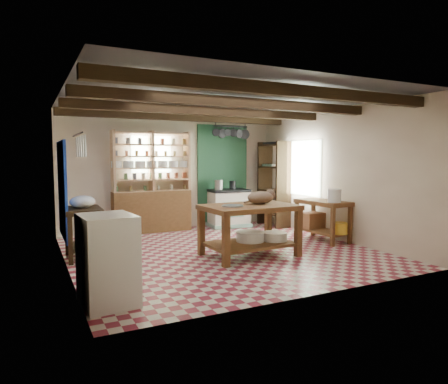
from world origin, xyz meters
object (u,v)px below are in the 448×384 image
stove (229,208)px  cat (260,198)px  work_table (249,230)px  right_counter (322,221)px  prep_table (83,233)px  white_cabinet (108,260)px

stove → cat: size_ratio=1.94×
work_table → right_counter: bearing=10.0°
prep_table → white_cabinet: white_cabinet is taller
prep_table → right_counter: bearing=-7.2°
prep_table → cat: (2.74, -0.99, 0.55)m
prep_table → white_cabinet: size_ratio=0.82×
cat → work_table: bearing=-178.7°
stove → cat: cat is taller
stove → right_counter: size_ratio=0.82×
stove → prep_table: 3.80m
stove → right_counter: stove is taller
cat → prep_table: bearing=147.8°
work_table → prep_table: bearing=154.8°
work_table → right_counter: work_table is taller
work_table → white_cabinet: 2.78m
stove → cat: 2.72m
prep_table → right_counter: size_ratio=0.74×
prep_table → cat: 2.96m
prep_table → work_table: bearing=-21.8°
white_cabinet → stove: bearing=43.0°
work_table → cat: 0.59m
cat → white_cabinet: bearing=-167.7°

